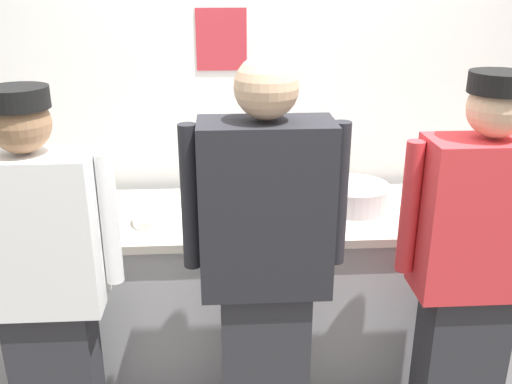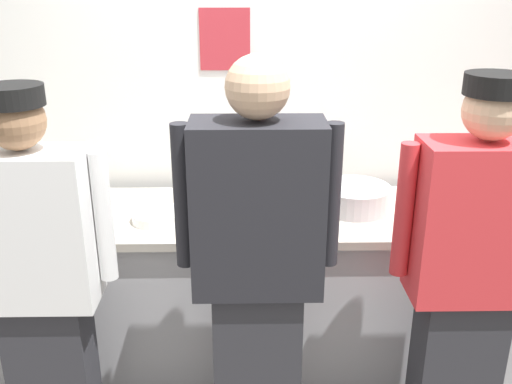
{
  "view_description": "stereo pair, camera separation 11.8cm",
  "coord_description": "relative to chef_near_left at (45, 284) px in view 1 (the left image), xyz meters",
  "views": [
    {
      "loc": [
        -0.22,
        -2.22,
        1.99
      ],
      "look_at": [
        -0.06,
        0.41,
        0.98
      ],
      "focal_mm": 39.79,
      "sensor_mm": 36.0,
      "label": 1
    },
    {
      "loc": [
        -0.1,
        -2.22,
        1.99
      ],
      "look_at": [
        -0.06,
        0.41,
        0.98
      ],
      "focal_mm": 39.79,
      "sensor_mm": 36.0,
      "label": 2
    }
  ],
  "objects": [
    {
      "name": "chef_center",
      "position": [
        0.85,
        -0.02,
        0.05
      ],
      "size": [
        0.63,
        0.24,
        1.74
      ],
      "color": "#2D2D33",
      "rests_on": "ground"
    },
    {
      "name": "plate_stack_front",
      "position": [
        0.39,
        0.52,
        0.04
      ],
      "size": [
        0.24,
        0.24,
        0.05
      ],
      "color": "white",
      "rests_on": "prep_counter"
    },
    {
      "name": "chef_near_left",
      "position": [
        0.0,
        0.0,
        0.0
      ],
      "size": [
        0.6,
        0.24,
        1.64
      ],
      "color": "#2D2D33",
      "rests_on": "ground"
    },
    {
      "name": "squeeze_bottle_spare",
      "position": [
        -0.17,
        0.53,
        0.1
      ],
      "size": [
        0.06,
        0.06,
        0.18
      ],
      "color": "orange",
      "rests_on": "prep_counter"
    },
    {
      "name": "chefs_knife",
      "position": [
        0.02,
        0.65,
        0.02
      ],
      "size": [
        0.28,
        0.03,
        0.02
      ],
      "color": "#B7BABF",
      "rests_on": "prep_counter"
    },
    {
      "name": "ramekin_yellow_sauce",
      "position": [
        1.92,
        0.45,
        0.04
      ],
      "size": [
        0.09,
        0.09,
        0.04
      ],
      "color": "white",
      "rests_on": "prep_counter"
    },
    {
      "name": "squeeze_bottle_primary",
      "position": [
        1.66,
        0.45,
        0.12
      ],
      "size": [
        0.06,
        0.06,
        0.21
      ],
      "color": "#56A333",
      "rests_on": "prep_counter"
    },
    {
      "name": "squeeze_bottle_secondary",
      "position": [
        -0.3,
        0.68,
        0.1
      ],
      "size": [
        0.06,
        0.06,
        0.18
      ],
      "color": "#56A333",
      "rests_on": "prep_counter"
    },
    {
      "name": "mixing_bowl_steel",
      "position": [
        1.35,
        0.66,
        0.08
      ],
      "size": [
        0.35,
        0.35,
        0.12
      ],
      "primitive_type": "cylinder",
      "color": "#B7BABF",
      "rests_on": "prep_counter"
    },
    {
      "name": "chef_far_right",
      "position": [
        1.68,
        -0.02,
        0.02
      ],
      "size": [
        0.61,
        0.24,
        1.67
      ],
      "color": "#2D2D33",
      "rests_on": "ground"
    },
    {
      "name": "sheet_tray",
      "position": [
        0.92,
        0.62,
        0.03
      ],
      "size": [
        0.53,
        0.41,
        0.02
      ],
      "primitive_type": "cube",
      "rotation": [
        0.0,
        0.0,
        -0.15
      ],
      "color": "#B7BABF",
      "rests_on": "prep_counter"
    },
    {
      "name": "wall_back",
      "position": [
        0.92,
        1.11,
        0.5
      ],
      "size": [
        4.94,
        0.11,
        2.74
      ],
      "color": "white",
      "rests_on": "ground"
    },
    {
      "name": "prep_counter",
      "position": [
        0.92,
        0.63,
        -0.43
      ],
      "size": [
        3.15,
        0.71,
        0.89
      ],
      "color": "#B2B2B7",
      "rests_on": "ground"
    },
    {
      "name": "deli_cup",
      "position": [
        0.2,
        0.44,
        0.07
      ],
      "size": [
        0.09,
        0.09,
        0.11
      ],
      "primitive_type": "cylinder",
      "color": "white",
      "rests_on": "prep_counter"
    }
  ]
}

